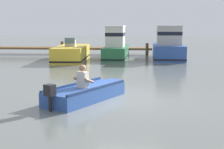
% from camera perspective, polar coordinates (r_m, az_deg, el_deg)
% --- Properties ---
extents(ground_plane, '(120.00, 120.00, 0.00)m').
position_cam_1_polar(ground_plane, '(11.11, 2.83, -4.02)').
color(ground_plane, slate).
extents(wooden_dock, '(14.96, 1.64, 1.02)m').
position_cam_1_polar(wooden_dock, '(27.15, -9.03, 4.59)').
color(wooden_dock, brown).
rests_on(wooden_dock, ground).
extents(rowboat_with_person, '(2.43, 3.47, 1.19)m').
position_cam_1_polar(rowboat_with_person, '(10.74, -4.40, -3.12)').
color(rowboat_with_person, '#2D519E').
rests_on(rowboat_with_person, ground).
extents(moored_boat_yellow, '(2.20, 5.18, 1.56)m').
position_cam_1_polar(moored_boat_yellow, '(22.40, -7.08, 3.66)').
color(moored_boat_yellow, gold).
rests_on(moored_boat_yellow, ground).
extents(moored_boat_green, '(1.67, 4.93, 2.36)m').
position_cam_1_polar(moored_boat_green, '(23.34, 0.69, 4.89)').
color(moored_boat_green, '#287042').
rests_on(moored_boat_green, ground).
extents(moored_boat_blue, '(2.19, 4.75, 2.39)m').
position_cam_1_polar(moored_boat_blue, '(23.32, 9.82, 4.81)').
color(moored_boat_blue, '#2D519E').
rests_on(moored_boat_blue, ground).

